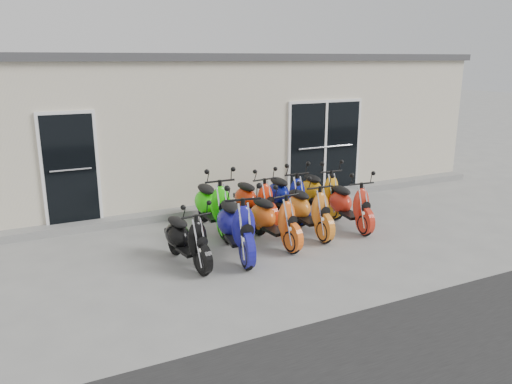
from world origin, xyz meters
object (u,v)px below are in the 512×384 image
scooter_front_black (187,231)px  scooter_back_blue (287,189)px  scooter_front_blue (236,217)px  scooter_back_yellow (321,185)px  scooter_front_orange_a (274,211)px  scooter_front_orange_b (309,202)px  scooter_back_green (213,197)px  scooter_front_red (350,198)px  scooter_back_red (255,194)px

scooter_front_black → scooter_back_blue: 3.03m
scooter_front_blue → scooter_back_yellow: scooter_front_blue is taller
scooter_front_orange_a → scooter_front_orange_b: scooter_front_orange_b is taller
scooter_back_green → scooter_back_blue: size_ratio=1.05×
scooter_front_black → scooter_front_blue: bearing=-7.1°
scooter_front_blue → scooter_front_red: bearing=16.3°
scooter_front_black → scooter_front_blue: (0.87, 0.01, 0.11)m
scooter_front_blue → scooter_front_orange_a: scooter_front_blue is taller
scooter_front_black → scooter_back_blue: bearing=20.6°
scooter_front_black → scooter_back_yellow: bearing=14.9°
scooter_front_red → scooter_back_blue: scooter_back_blue is taller
scooter_back_red → scooter_front_red: bearing=-40.0°
scooter_front_orange_b → scooter_front_red: bearing=-0.3°
scooter_front_red → scooter_back_blue: (-0.83, 1.05, 0.03)m
scooter_front_blue → scooter_back_red: size_ratio=1.12×
scooter_front_orange_a → scooter_front_black: bearing=-178.0°
scooter_back_yellow → scooter_front_orange_b: bearing=-131.2°
scooter_back_green → scooter_back_blue: 1.67m
scooter_front_black → scooter_back_yellow: 3.81m
scooter_front_blue → scooter_front_orange_a: 0.86m
scooter_front_black → scooter_back_red: bearing=29.6°
scooter_front_orange_b → scooter_front_red: (0.95, -0.02, -0.02)m
scooter_front_red → scooter_back_red: scooter_back_red is taller
scooter_back_blue → scooter_front_black: bearing=-150.9°
scooter_back_green → scooter_back_blue: (1.67, 0.04, -0.03)m
scooter_front_blue → scooter_back_blue: bearing=46.7°
scooter_back_red → scooter_front_black: bearing=-147.6°
scooter_front_black → scooter_front_orange_b: 2.58m
scooter_front_red → scooter_back_yellow: 1.08m
scooter_front_orange_b → scooter_back_green: scooter_back_green is taller
scooter_back_green → scooter_back_yellow: scooter_back_green is taller
scooter_front_black → scooter_front_orange_b: scooter_front_orange_b is taller
scooter_front_black → scooter_front_orange_a: 1.72m
scooter_back_blue → scooter_front_orange_a: bearing=-127.4°
scooter_back_red → scooter_back_yellow: (1.58, -0.01, 0.01)m
scooter_front_blue → scooter_back_green: bearing=93.2°
scooter_front_orange_a → scooter_front_orange_b: 0.86m
scooter_front_orange_b → scooter_back_red: (-0.61, 1.07, -0.02)m
scooter_front_orange_a → scooter_back_red: 1.28m
scooter_front_orange_b → scooter_back_blue: bearing=84.6°
scooter_back_blue → scooter_front_blue: bearing=-140.7°
scooter_front_blue → scooter_front_red: 2.65m
scooter_front_red → scooter_front_orange_b: bearing=-176.1°
scooter_front_blue → scooter_back_blue: size_ratio=1.07×
scooter_back_red → scooter_back_blue: scooter_back_blue is taller
scooter_front_blue → scooter_back_yellow: (2.64, 1.46, -0.07)m
scooter_back_blue → scooter_back_yellow: bearing=2.8°
scooter_front_orange_b → scooter_front_blue: bearing=-165.7°
scooter_back_green → scooter_back_red: bearing=6.3°
scooter_front_orange_a → scooter_back_yellow: scooter_back_yellow is taller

